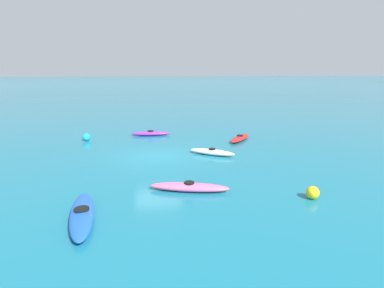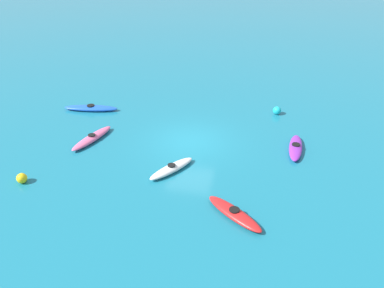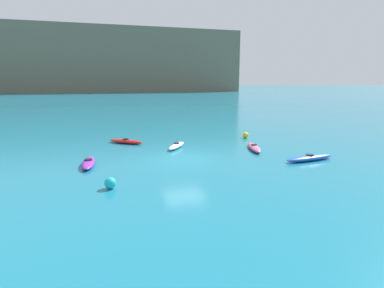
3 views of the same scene
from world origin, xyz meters
name	(u,v)px [view 3 (image 3 of 3)]	position (x,y,z in m)	size (l,w,h in m)	color
ground_plane	(184,158)	(0.00, 0.00, 0.00)	(600.00, 600.00, 0.00)	#19728C
headland_cliff	(76,62)	(-13.01, 141.99, 13.14)	(140.11, 54.13, 26.29)	#6B6651
kayak_purple	(88,163)	(-5.54, -0.15, 0.16)	(0.85, 2.79, 0.37)	purple
kayak_white	(176,146)	(0.27, 3.04, 0.16)	(1.95, 2.51, 0.37)	white
kayak_red	(126,141)	(-2.98, 5.70, 0.16)	(2.65, 2.30, 0.37)	red
kayak_blue	(310,158)	(6.95, -2.67, 0.16)	(3.46, 1.18, 0.37)	blue
kayak_pink	(254,147)	(5.22, 0.99, 0.16)	(1.44, 3.13, 0.37)	pink
buoy_yellow	(245,135)	(6.66, 5.28, 0.24)	(0.47, 0.47, 0.47)	yellow
buoy_cyan	(110,183)	(-4.55, -4.44, 0.25)	(0.51, 0.51, 0.51)	#19B7C6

